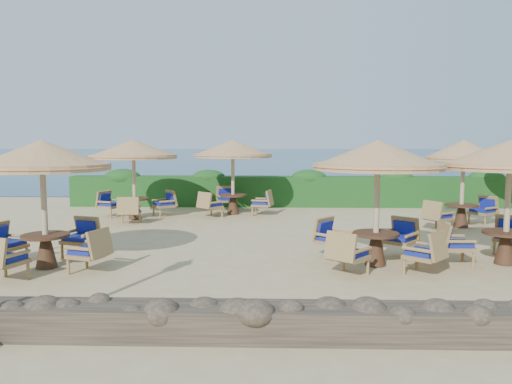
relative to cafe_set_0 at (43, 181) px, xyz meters
name	(u,v)px	position (x,y,z in m)	size (l,w,h in m)	color
ground	(310,243)	(5.68, 2.64, -1.81)	(120.00, 120.00, 0.00)	tan
sea	(277,156)	(5.68, 72.64, -1.81)	(160.00, 160.00, 0.00)	navy
hedge	(296,191)	(5.68, 9.84, -1.21)	(18.00, 0.90, 1.20)	#143F15
stone_wall	(346,323)	(5.68, -3.56, -1.59)	(15.00, 0.65, 0.44)	brown
cafe_set_0	(43,181)	(0.00, 0.00, 0.00)	(2.88, 2.88, 2.65)	tan
cafe_set_1	(377,181)	(6.88, 0.41, -0.01)	(2.73, 2.73, 2.65)	tan
cafe_set_2	(509,175)	(9.68, 0.61, 0.10)	(2.81, 2.81, 2.65)	tan
cafe_set_3	(134,161)	(0.09, 6.45, 0.13)	(2.92, 2.92, 2.65)	tan
cafe_set_4	(233,161)	(3.31, 7.63, 0.10)	(2.85, 2.85, 2.65)	tan
cafe_set_5	(463,165)	(10.45, 5.13, 0.08)	(2.72, 2.28, 2.65)	tan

